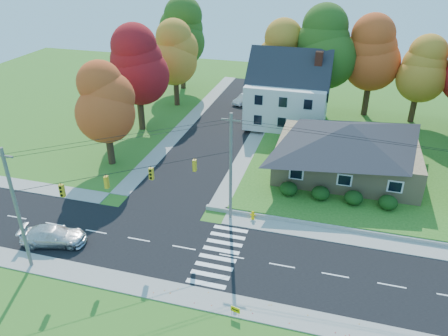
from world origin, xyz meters
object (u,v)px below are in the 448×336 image
object	(u,v)px
silver_sedan	(53,236)
fire_hydrant	(253,216)
ranch_house	(348,148)
white_car	(244,99)

from	to	relation	value
silver_sedan	fire_hydrant	size ratio (longest dim) A/B	6.01
silver_sedan	fire_hydrant	distance (m)	16.84
ranch_house	white_car	xyz separation A→B (m)	(-15.42, 19.29, -2.56)
silver_sedan	white_car	size ratio (longest dim) A/B	1.26
silver_sedan	white_car	bearing A→B (deg)	-24.60
fire_hydrant	ranch_house	bearing A→B (deg)	54.52
ranch_house	fire_hydrant	bearing A→B (deg)	-125.48
white_car	fire_hydrant	bearing A→B (deg)	-52.28
ranch_house	silver_sedan	bearing A→B (deg)	-140.75
white_car	fire_hydrant	world-z (taller)	white_car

